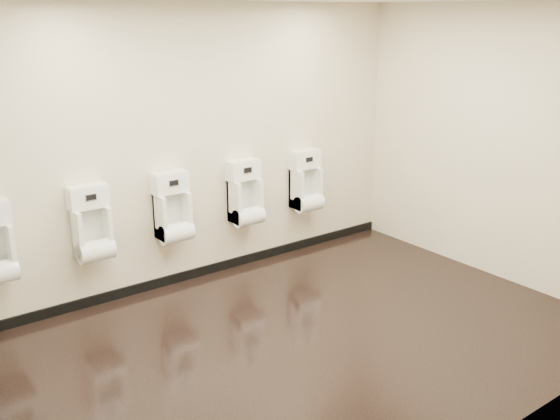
% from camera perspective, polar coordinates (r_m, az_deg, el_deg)
% --- Properties ---
extents(ground, '(5.00, 3.50, 0.00)m').
position_cam_1_polar(ground, '(5.48, 2.40, -11.76)').
color(ground, black).
rests_on(ground, ground).
extents(back_wall, '(5.00, 0.02, 2.80)m').
position_cam_1_polar(back_wall, '(6.36, -7.47, 5.78)').
color(back_wall, beige).
rests_on(back_wall, ground).
extents(front_wall, '(5.00, 0.02, 2.80)m').
position_cam_1_polar(front_wall, '(3.82, 19.47, -3.06)').
color(front_wall, beige).
rests_on(front_wall, ground).
extents(right_wall, '(0.02, 3.50, 2.80)m').
position_cam_1_polar(right_wall, '(6.77, 19.30, 5.67)').
color(right_wall, beige).
rests_on(right_wall, ground).
extents(skirting_back, '(5.00, 0.02, 0.10)m').
position_cam_1_polar(skirting_back, '(6.75, -6.97, -5.52)').
color(skirting_back, black).
rests_on(skirting_back, ground).
extents(urinal_1, '(0.37, 0.27, 0.68)m').
position_cam_1_polar(urinal_1, '(5.93, -16.80, -1.66)').
color(urinal_1, white).
rests_on(urinal_1, back_wall).
extents(urinal_2, '(0.37, 0.27, 0.68)m').
position_cam_1_polar(urinal_2, '(6.23, -9.75, -0.22)').
color(urinal_2, white).
rests_on(urinal_2, back_wall).
extents(urinal_3, '(0.37, 0.27, 0.68)m').
position_cam_1_polar(urinal_3, '(6.64, -3.17, 1.13)').
color(urinal_3, white).
rests_on(urinal_3, back_wall).
extents(urinal_4, '(0.37, 0.27, 0.68)m').
position_cam_1_polar(urinal_4, '(7.12, 2.40, 2.26)').
color(urinal_4, white).
rests_on(urinal_4, back_wall).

